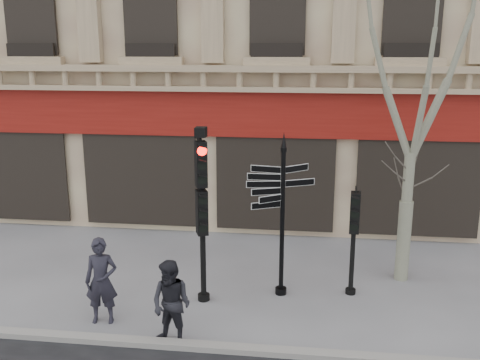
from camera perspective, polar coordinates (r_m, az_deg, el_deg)
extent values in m
plane|color=slate|center=(11.44, 2.00, -14.28)|extent=(80.00, 80.00, 0.00)
cube|color=gray|center=(10.20, 1.24, -17.68)|extent=(80.00, 0.25, 0.12)
cube|color=maroon|center=(15.05, 3.86, 7.02)|extent=(28.00, 0.25, 1.30)
cube|color=#897659|center=(14.74, 3.87, 10.66)|extent=(28.00, 0.35, 0.74)
cylinder|color=black|center=(11.76, 4.52, -4.80)|extent=(0.10, 0.10, 3.27)
cylinder|color=black|center=(12.35, 4.38, -11.68)|extent=(0.25, 0.25, 0.15)
cone|color=black|center=(11.30, 4.70, 4.31)|extent=(0.11, 0.11, 0.33)
cylinder|color=black|center=(11.42, -4.02, -4.71)|extent=(0.12, 0.12, 3.52)
cylinder|color=black|center=(12.07, -3.88, -12.34)|extent=(0.26, 0.26, 0.14)
cube|color=black|center=(11.33, -4.05, -3.39)|extent=(0.51, 0.44, 0.96)
cube|color=black|center=(11.07, -4.14, 1.74)|extent=(0.51, 0.44, 0.96)
sphere|color=#FF0C05|center=(11.02, -4.16, 3.05)|extent=(0.20, 0.20, 0.20)
cube|color=black|center=(10.95, -4.20, 5.12)|extent=(0.31, 0.34, 0.20)
cylinder|color=black|center=(12.14, 11.96, -6.68)|extent=(0.11, 0.11, 2.39)
cylinder|color=black|center=(12.58, 11.70, -11.49)|extent=(0.25, 0.25, 0.13)
cube|color=black|center=(11.91, 12.14, -3.35)|extent=(0.42, 0.32, 0.91)
cylinder|color=gray|center=(13.28, 17.05, -6.21)|extent=(0.32, 0.32, 1.95)
cylinder|color=gray|center=(12.85, 17.52, 0.10)|extent=(0.25, 0.25, 1.24)
imported|color=black|center=(11.18, -14.57, -10.38)|extent=(0.70, 0.52, 1.78)
imported|color=black|center=(10.15, -7.33, -12.99)|extent=(0.96, 0.85, 1.66)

